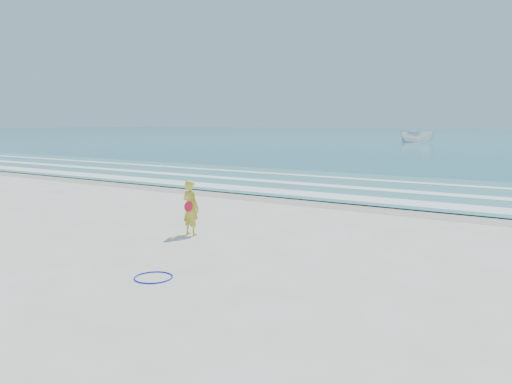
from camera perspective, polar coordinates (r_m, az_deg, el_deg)
The scene contains 9 objects.
ground at distance 11.54m, azimuth -13.57°, elevation -7.04°, with size 400.00×400.00×0.00m, color silver.
wet_sand at distance 18.77m, azimuth 6.62°, elevation -1.07°, with size 400.00×2.40×0.00m, color #B2A893.
shallow at distance 23.32m, azimuth 12.03°, elevation 0.70°, with size 400.00×10.00×0.01m, color #59B7AD.
foam_near at distance 19.93m, azimuth 8.27°, elevation -0.42°, with size 400.00×1.40×0.01m, color white.
foam_mid at distance 22.58m, azimuth 11.31°, elevation 0.50°, with size 400.00×0.90×0.01m, color white.
foam_far at distance 25.66m, azimuth 14.01°, elevation 1.31°, with size 400.00×0.60×0.01m, color white.
hoop at distance 9.85m, azimuth -11.64°, elevation -9.53°, with size 0.74×0.74×0.03m, color #0C17DB.
boat at distance 74.37m, azimuth 17.96°, elevation 6.14°, with size 1.83×4.87×1.88m, color white.
woman at distance 13.15m, azimuth -7.48°, elevation -1.78°, with size 0.57×0.43×1.46m.
Camera 1 is at (8.10, -7.67, 2.96)m, focal length 35.00 mm.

